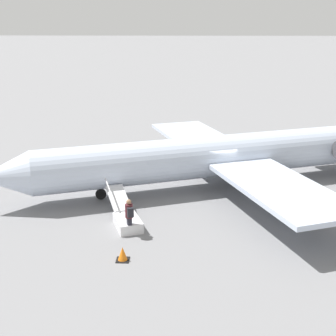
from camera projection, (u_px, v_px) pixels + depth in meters
ground_plane at (214, 186)px, 28.05m from camera, size 600.00×600.00×0.00m
airplane_main at (228, 154)px, 27.73m from camera, size 25.91×20.11×6.36m
boarding_stairs at (126, 218)px, 22.66m from camera, size 2.36×4.11×1.62m
passenger at (129, 215)px, 21.39m from camera, size 0.44×0.57×1.74m
traffic_cone_near_stairs at (123, 254)px, 19.29m from camera, size 0.55×0.55×0.60m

